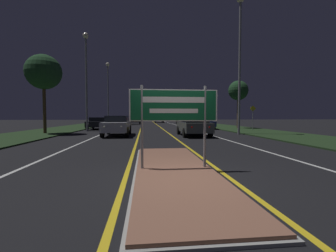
% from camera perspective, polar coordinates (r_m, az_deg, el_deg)
% --- Properties ---
extents(ground_plane, '(160.00, 160.00, 0.00)m').
position_cam_1_polar(ground_plane, '(5.49, 2.33, -12.92)').
color(ground_plane, black).
extents(median_island, '(2.07, 7.12, 0.10)m').
position_cam_1_polar(median_island, '(6.07, 1.48, -11.01)').
color(median_island, '#999993').
rests_on(median_island, ground_plane).
extents(verge_left, '(5.00, 100.00, 0.08)m').
position_cam_1_polar(verge_left, '(26.75, -24.97, -0.70)').
color(verge_left, '#1E3319').
rests_on(verge_left, ground_plane).
extents(verge_right, '(5.00, 100.00, 0.08)m').
position_cam_1_polar(verge_right, '(27.28, 16.20, -0.50)').
color(verge_right, '#1E3319').
rests_on(verge_right, ground_plane).
extents(centre_line_yellow_left, '(0.12, 70.00, 0.01)m').
position_cam_1_polar(centre_line_yellow_left, '(30.28, -6.78, -0.18)').
color(centre_line_yellow_left, gold).
rests_on(centre_line_yellow_left, ground_plane).
extents(centre_line_yellow_right, '(0.12, 70.00, 0.01)m').
position_cam_1_polar(centre_line_yellow_right, '(30.34, -2.15, -0.16)').
color(centre_line_yellow_right, gold).
rests_on(centre_line_yellow_right, ground_plane).
extents(lane_line_white_left, '(0.12, 70.00, 0.01)m').
position_cam_1_polar(lane_line_white_left, '(30.47, -12.38, -0.21)').
color(lane_line_white_left, silver).
rests_on(lane_line_white_left, ground_plane).
extents(lane_line_white_right, '(0.12, 70.00, 0.01)m').
position_cam_1_polar(lane_line_white_right, '(30.68, 3.41, -0.13)').
color(lane_line_white_right, silver).
rests_on(lane_line_white_right, ground_plane).
extents(edge_line_white_left, '(0.10, 70.00, 0.01)m').
position_cam_1_polar(edge_line_white_left, '(30.95, -17.91, -0.23)').
color(edge_line_white_left, silver).
rests_on(edge_line_white_left, ground_plane).
extents(edge_line_white_right, '(0.10, 70.00, 0.01)m').
position_cam_1_polar(edge_line_white_right, '(31.30, 8.83, -0.11)').
color(edge_line_white_right, silver).
rests_on(edge_line_white_right, ground_plane).
extents(highway_sign, '(2.32, 0.07, 2.16)m').
position_cam_1_polar(highway_sign, '(5.90, 1.51, 4.32)').
color(highway_sign, gray).
rests_on(highway_sign, median_island).
extents(streetlight_left_near, '(0.53, 0.53, 9.18)m').
position_cam_1_polar(streetlight_left_near, '(22.95, -20.05, 13.72)').
color(streetlight_left_near, gray).
rests_on(streetlight_left_near, ground_plane).
extents(streetlight_left_far, '(0.58, 0.58, 9.79)m').
position_cam_1_polar(streetlight_left_far, '(36.99, -15.00, 10.45)').
color(streetlight_left_far, gray).
rests_on(streetlight_left_far, ground_plane).
extents(streetlight_right_near, '(0.61, 0.61, 10.77)m').
position_cam_1_polar(streetlight_right_near, '(19.40, 17.82, 20.00)').
color(streetlight_right_near, gray).
rests_on(streetlight_right_near, ground_plane).
extents(car_receding_0, '(1.98, 4.43, 1.44)m').
position_cam_1_polar(car_receding_0, '(16.51, 6.49, 0.16)').
color(car_receding_0, '#4C514C').
rests_on(car_receding_0, ground_plane).
extents(car_receding_1, '(1.99, 4.32, 1.28)m').
position_cam_1_polar(car_receding_1, '(25.74, 8.85, 0.85)').
color(car_receding_1, navy).
rests_on(car_receding_1, ground_plane).
extents(car_receding_2, '(1.89, 4.41, 1.37)m').
position_cam_1_polar(car_receding_2, '(39.10, 3.73, 1.51)').
color(car_receding_2, black).
rests_on(car_receding_2, ground_plane).
extents(car_receding_3, '(1.94, 4.60, 1.48)m').
position_cam_1_polar(car_receding_3, '(49.08, -2.31, 1.82)').
color(car_receding_3, maroon).
rests_on(car_receding_3, ground_plane).
extents(car_approaching_0, '(1.86, 4.47, 1.47)m').
position_cam_1_polar(car_approaching_0, '(17.02, -12.79, 0.26)').
color(car_approaching_0, '#B7B7BC').
rests_on(car_approaching_0, ground_plane).
extents(car_approaching_1, '(1.99, 4.35, 1.30)m').
position_cam_1_polar(car_approaching_1, '(25.72, -17.22, 0.77)').
color(car_approaching_1, black).
rests_on(car_approaching_1, ground_plane).
extents(car_approaching_2, '(2.01, 4.10, 1.52)m').
position_cam_1_polar(car_approaching_2, '(40.12, -8.39, 1.63)').
color(car_approaching_2, black).
rests_on(car_approaching_2, ground_plane).
extents(warning_sign, '(0.60, 0.06, 2.41)m').
position_cam_1_polar(warning_sign, '(23.62, 20.73, 2.58)').
color(warning_sign, gray).
rests_on(warning_sign, verge_right).
extents(roadside_palm_left, '(2.73, 2.73, 6.23)m').
position_cam_1_polar(roadside_palm_left, '(20.75, -29.05, 11.82)').
color(roadside_palm_left, '#4C3823').
rests_on(roadside_palm_left, verge_left).
extents(roadside_palm_right, '(2.21, 2.21, 5.36)m').
position_cam_1_polar(roadside_palm_right, '(26.88, 17.41, 8.52)').
color(roadside_palm_right, '#4C3823').
rests_on(roadside_palm_right, verge_right).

